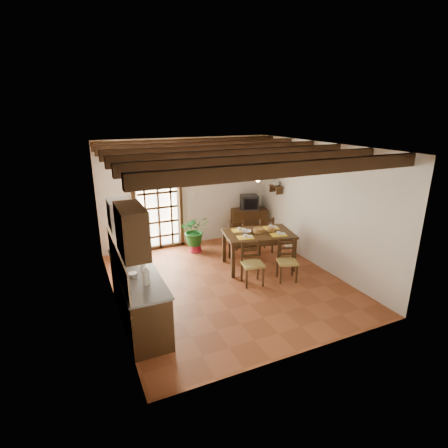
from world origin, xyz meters
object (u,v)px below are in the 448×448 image
crt_tv (249,202)px  chair_near_left (252,271)px  potted_plant (195,230)px  kitchen_counter (138,294)px  dining_table (258,237)px  chair_far_left (233,244)px  chair_far_right (263,241)px  sideboard (249,223)px  chair_near_right (287,268)px  pendant_lamp (258,176)px

crt_tv → chair_near_left: bearing=-100.7°
crt_tv → potted_plant: potted_plant is taller
kitchen_counter → dining_table: (2.92, 1.02, 0.25)m
chair_far_left → chair_far_right: (0.75, -0.15, 0.00)m
chair_far_left → potted_plant: size_ratio=0.46×
dining_table → chair_far_right: bearing=63.8°
kitchen_counter → sideboard: kitchen_counter is taller
chair_near_right → chair_far_right: (0.31, 1.53, 0.03)m
dining_table → kitchen_counter: bearing=-149.3°
dining_table → potted_plant: (-1.00, 1.43, -0.15)m
kitchen_counter → chair_far_left: (2.70, 1.86, -0.18)m
pendant_lamp → chair_far_right: bearing=48.0°
chair_near_left → crt_tv: crt_tv is taller
chair_near_left → pendant_lamp: (0.53, 0.79, 1.80)m
chair_near_left → crt_tv: size_ratio=1.61×
chair_far_right → potted_plant: size_ratio=0.46×
chair_near_left → chair_far_right: chair_far_right is taller
chair_far_right → crt_tv: bearing=-102.6°
sideboard → pendant_lamp: pendant_lamp is taller
chair_near_left → chair_near_right: 0.76m
chair_far_right → chair_near_right: bearing=76.3°
chair_near_left → chair_far_right: (1.06, 1.38, 0.01)m
dining_table → chair_near_left: chair_near_left is taller
chair_far_right → kitchen_counter: bearing=24.1°
chair_far_left → pendant_lamp: bearing=106.5°
chair_far_left → crt_tv: size_ratio=1.68×
sideboard → pendant_lamp: 2.49m
dining_table → potted_plant: bearing=136.2°
dining_table → potted_plant: 1.76m
chair_far_right → sideboard: 1.14m
chair_far_left → sideboard: size_ratio=0.95×
dining_table → chair_far_right: size_ratio=1.79×
potted_plant → chair_near_right: bearing=-61.8°
chair_far_right → sideboard: chair_far_right is taller
crt_tv → pendant_lamp: size_ratio=0.66×
chair_near_left → chair_far_right: bearing=62.6°
chair_near_left → potted_plant: potted_plant is taller
chair_near_left → sideboard: bearing=73.3°
chair_near_right → sideboard: size_ratio=0.86×
sideboard → chair_far_right: bearing=-86.6°
chair_far_left → crt_tv: (0.95, 0.96, 0.73)m
chair_near_right → chair_far_left: bearing=124.2°
chair_near_right → pendant_lamp: bearing=122.8°
dining_table → chair_near_left: 0.97m
crt_tv → pendant_lamp: 2.13m
dining_table → chair_near_right: chair_near_right is taller
dining_table → chair_far_left: bearing=115.9°
pendant_lamp → kitchen_counter: bearing=-159.0°
chair_near_right → potted_plant: (-1.22, 2.27, 0.30)m
potted_plant → kitchen_counter: bearing=-128.0°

